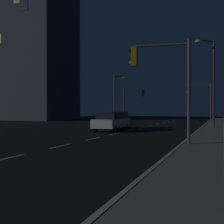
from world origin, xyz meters
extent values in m
plane|color=black|center=(0.00, 17.50, 0.00)|extent=(112.00, 112.00, 0.00)
cube|color=gray|center=(6.73, 17.50, 0.07)|extent=(2.03, 77.00, 0.14)
cube|color=silver|center=(0.00, 5.00, 0.01)|extent=(0.14, 2.00, 0.01)
cube|color=silver|center=(0.00, 9.00, 0.01)|extent=(0.14, 2.00, 0.01)
cube|color=silver|center=(0.00, 13.00, 0.01)|extent=(0.14, 2.00, 0.01)
cube|color=silver|center=(0.00, 17.00, 0.01)|extent=(0.14, 2.00, 0.01)
cube|color=silver|center=(0.00, 21.00, 0.01)|extent=(0.14, 2.00, 0.01)
cube|color=silver|center=(0.00, 25.00, 0.01)|extent=(0.14, 2.00, 0.01)
cube|color=silver|center=(0.00, 29.00, 0.01)|extent=(0.14, 2.00, 0.01)
cube|color=silver|center=(0.00, 33.00, 0.01)|extent=(0.14, 2.00, 0.01)
cube|color=silver|center=(0.00, 37.00, 0.01)|extent=(0.14, 2.00, 0.01)
cube|color=silver|center=(0.00, 41.00, 0.01)|extent=(0.14, 2.00, 0.01)
cube|color=silver|center=(0.00, 45.00, 0.01)|extent=(0.14, 2.00, 0.01)
cube|color=silver|center=(5.46, 22.50, 0.01)|extent=(0.14, 53.00, 0.01)
cube|color=silver|center=(-1.17, 19.54, 0.67)|extent=(1.92, 4.44, 0.70)
cube|color=#1E2328|center=(-1.18, 19.29, 1.29)|extent=(1.66, 2.50, 0.55)
cylinder|color=black|center=(-1.94, 20.96, 0.32)|extent=(0.23, 0.64, 0.64)
cylinder|color=black|center=(-0.34, 20.92, 0.32)|extent=(0.23, 0.64, 0.64)
cylinder|color=black|center=(-2.01, 18.15, 0.32)|extent=(0.23, 0.64, 0.64)
cylinder|color=black|center=(-0.41, 18.11, 0.32)|extent=(0.23, 0.64, 0.64)
cube|color=#14592D|center=(-1.73, 22.28, 0.67)|extent=(2.07, 4.50, 0.70)
cube|color=#1E2328|center=(-1.75, 22.53, 1.29)|extent=(1.74, 2.55, 0.55)
cylinder|color=black|center=(-0.85, 20.92, 0.32)|extent=(0.26, 0.65, 0.64)
cylinder|color=black|center=(-2.45, 20.82, 0.32)|extent=(0.26, 0.65, 0.64)
cylinder|color=black|center=(-1.02, 23.73, 0.32)|extent=(0.26, 0.65, 0.64)
cylinder|color=black|center=(-2.61, 23.64, 0.32)|extent=(0.26, 0.65, 0.64)
cylinder|color=#4C4C51|center=(5.97, 39.43, 2.72)|extent=(0.16, 0.16, 5.16)
cylinder|color=#38383D|center=(4.46, 39.41, 5.05)|extent=(3.02, 0.14, 0.11)
cube|color=black|center=(2.96, 39.40, 4.52)|extent=(0.28, 0.34, 0.95)
sphere|color=black|center=(2.80, 39.40, 4.82)|extent=(0.20, 0.20, 0.20)
sphere|color=black|center=(2.80, 39.40, 4.52)|extent=(0.20, 0.20, 0.20)
sphere|color=#19D84C|center=(2.80, 39.40, 4.22)|extent=(0.20, 0.20, 0.20)
cylinder|color=#38383D|center=(-6.23, 38.94, 2.47)|extent=(0.16, 0.16, 4.93)
cylinder|color=#38383D|center=(-4.88, 39.14, 4.68)|extent=(2.72, 0.50, 0.11)
cube|color=olive|center=(-3.53, 39.34, 4.16)|extent=(0.33, 0.38, 0.95)
sphere|color=black|center=(-3.37, 39.36, 4.46)|extent=(0.20, 0.20, 0.20)
sphere|color=black|center=(-3.37, 39.36, 4.16)|extent=(0.20, 0.20, 0.20)
sphere|color=#19D84C|center=(-3.37, 39.36, 3.86)|extent=(0.20, 0.20, 0.20)
cylinder|color=#4C4C51|center=(5.97, 10.81, 2.69)|extent=(0.16, 0.16, 5.10)
cylinder|color=#4C4C51|center=(4.64, 10.66, 4.99)|extent=(2.66, 0.40, 0.11)
cube|color=olive|center=(3.32, 10.52, 4.46)|extent=(0.32, 0.37, 0.95)
sphere|color=black|center=(3.17, 10.50, 4.76)|extent=(0.20, 0.20, 0.20)
sphere|color=black|center=(3.17, 10.50, 4.46)|extent=(0.20, 0.20, 0.20)
sphere|color=#19D84C|center=(3.17, 10.50, 4.16)|extent=(0.20, 0.20, 0.20)
cylinder|color=#38383D|center=(6.73, 24.60, 4.09)|extent=(0.18, 0.18, 7.89)
cylinder|color=#2D3033|center=(6.08, 24.09, 7.88)|extent=(1.36, 1.11, 0.10)
ellipsoid|color=#F9D172|center=(5.43, 23.57, 7.78)|extent=(0.56, 0.36, 0.24)
cylinder|color=#4C4C51|center=(-6.81, 36.18, 3.26)|extent=(0.18, 0.18, 6.53)
cylinder|color=#38383D|center=(-6.31, 36.73, 6.38)|extent=(1.06, 1.17, 0.10)
ellipsoid|color=#F9D172|center=(-5.82, 37.28, 6.28)|extent=(0.56, 0.36, 0.24)
cylinder|color=#59595E|center=(7.59, 12.59, 0.61)|extent=(0.09, 0.09, 0.95)
cylinder|color=#59595E|center=(7.59, 15.50, 0.61)|extent=(0.09, 0.09, 0.95)
cylinder|color=#59595E|center=(7.59, 18.42, 0.61)|extent=(0.09, 0.09, 0.95)
cylinder|color=#59595E|center=(7.59, 21.34, 0.61)|extent=(0.09, 0.09, 0.95)
cylinder|color=#59595E|center=(7.59, 24.26, 0.61)|extent=(0.09, 0.09, 0.95)
cube|color=#3D424C|center=(-30.17, 41.04, 12.43)|extent=(25.87, 11.41, 24.85)
cube|color=black|center=(-21.02, 35.31, 17.69)|extent=(1.10, 0.06, 1.50)
camera|label=1|loc=(7.52, -4.34, 1.84)|focal=49.25mm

